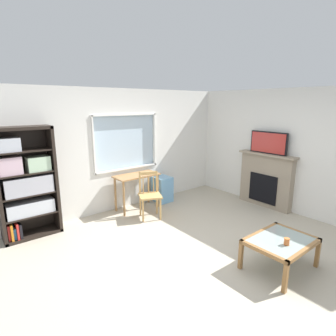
{
  "coord_description": "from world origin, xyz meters",
  "views": [
    {
      "loc": [
        -2.8,
        -2.61,
        2.21
      ],
      "look_at": [
        0.08,
        0.97,
        1.12
      ],
      "focal_mm": 29.15,
      "sensor_mm": 36.0,
      "label": 1
    }
  ],
  "objects_px": {
    "bookshelf": "(26,184)",
    "desk_under_window": "(137,181)",
    "wooden_chair": "(150,195)",
    "plastic_drawer_unit": "(162,189)",
    "tv": "(268,143)",
    "fireplace": "(266,180)",
    "sippy_cup": "(287,242)",
    "coffee_table": "(281,243)"
  },
  "relations": [
    {
      "from": "desk_under_window",
      "to": "sippy_cup",
      "type": "xyz_separation_m",
      "value": [
        0.27,
        -3.17,
        -0.16
      ]
    },
    {
      "from": "desk_under_window",
      "to": "tv",
      "type": "relative_size",
      "value": 1.14
    },
    {
      "from": "desk_under_window",
      "to": "fireplace",
      "type": "relative_size",
      "value": 0.74
    },
    {
      "from": "wooden_chair",
      "to": "fireplace",
      "type": "height_order",
      "value": "fireplace"
    },
    {
      "from": "tv",
      "to": "coffee_table",
      "type": "bearing_deg",
      "value": -142.85
    },
    {
      "from": "desk_under_window",
      "to": "tv",
      "type": "xyz_separation_m",
      "value": [
        2.28,
        -1.58,
        0.78
      ]
    },
    {
      "from": "plastic_drawer_unit",
      "to": "tv",
      "type": "relative_size",
      "value": 0.7
    },
    {
      "from": "sippy_cup",
      "to": "desk_under_window",
      "type": "bearing_deg",
      "value": 94.88
    },
    {
      "from": "plastic_drawer_unit",
      "to": "sippy_cup",
      "type": "height_order",
      "value": "plastic_drawer_unit"
    },
    {
      "from": "plastic_drawer_unit",
      "to": "fireplace",
      "type": "bearing_deg",
      "value": -45.81
    },
    {
      "from": "plastic_drawer_unit",
      "to": "sippy_cup",
      "type": "relative_size",
      "value": 6.4
    },
    {
      "from": "bookshelf",
      "to": "plastic_drawer_unit",
      "type": "relative_size",
      "value": 3.22
    },
    {
      "from": "plastic_drawer_unit",
      "to": "tv",
      "type": "xyz_separation_m",
      "value": [
        1.57,
        -1.63,
        1.11
      ]
    },
    {
      "from": "coffee_table",
      "to": "sippy_cup",
      "type": "height_order",
      "value": "sippy_cup"
    },
    {
      "from": "bookshelf",
      "to": "tv",
      "type": "height_order",
      "value": "bookshelf"
    },
    {
      "from": "bookshelf",
      "to": "fireplace",
      "type": "height_order",
      "value": "bookshelf"
    },
    {
      "from": "wooden_chair",
      "to": "fireplace",
      "type": "relative_size",
      "value": 0.71
    },
    {
      "from": "bookshelf",
      "to": "wooden_chair",
      "type": "relative_size",
      "value": 2.06
    },
    {
      "from": "wooden_chair",
      "to": "tv",
      "type": "height_order",
      "value": "tv"
    },
    {
      "from": "bookshelf",
      "to": "plastic_drawer_unit",
      "type": "distance_m",
      "value": 2.86
    },
    {
      "from": "bookshelf",
      "to": "plastic_drawer_unit",
      "type": "height_order",
      "value": "bookshelf"
    },
    {
      "from": "wooden_chair",
      "to": "tv",
      "type": "relative_size",
      "value": 1.09
    },
    {
      "from": "wooden_chair",
      "to": "sippy_cup",
      "type": "xyz_separation_m",
      "value": [
        0.3,
        -2.65,
        0.01
      ]
    },
    {
      "from": "bookshelf",
      "to": "desk_under_window",
      "type": "bearing_deg",
      "value": -2.97
    },
    {
      "from": "fireplace",
      "to": "tv",
      "type": "relative_size",
      "value": 1.54
    },
    {
      "from": "wooden_chair",
      "to": "fireplace",
      "type": "distance_m",
      "value": 2.57
    },
    {
      "from": "wooden_chair",
      "to": "desk_under_window",
      "type": "bearing_deg",
      "value": 86.22
    },
    {
      "from": "desk_under_window",
      "to": "coffee_table",
      "type": "bearing_deg",
      "value": -83.42
    },
    {
      "from": "plastic_drawer_unit",
      "to": "coffee_table",
      "type": "distance_m",
      "value": 3.12
    },
    {
      "from": "bookshelf",
      "to": "tv",
      "type": "bearing_deg",
      "value": -21.24
    },
    {
      "from": "fireplace",
      "to": "tv",
      "type": "distance_m",
      "value": 0.82
    },
    {
      "from": "desk_under_window",
      "to": "tv",
      "type": "height_order",
      "value": "tv"
    },
    {
      "from": "bookshelf",
      "to": "coffee_table",
      "type": "xyz_separation_m",
      "value": [
        2.42,
        -3.15,
        -0.56
      ]
    },
    {
      "from": "bookshelf",
      "to": "desk_under_window",
      "type": "height_order",
      "value": "bookshelf"
    },
    {
      "from": "sippy_cup",
      "to": "bookshelf",
      "type": "bearing_deg",
      "value": 125.6
    },
    {
      "from": "desk_under_window",
      "to": "tv",
      "type": "distance_m",
      "value": 2.88
    },
    {
      "from": "wooden_chair",
      "to": "plastic_drawer_unit",
      "type": "xyz_separation_m",
      "value": [
        0.74,
        0.57,
        -0.18
      ]
    },
    {
      "from": "fireplace",
      "to": "sippy_cup",
      "type": "height_order",
      "value": "fireplace"
    },
    {
      "from": "fireplace",
      "to": "desk_under_window",
      "type": "bearing_deg",
      "value": 145.42
    },
    {
      "from": "bookshelf",
      "to": "wooden_chair",
      "type": "height_order",
      "value": "bookshelf"
    },
    {
      "from": "coffee_table",
      "to": "desk_under_window",
      "type": "bearing_deg",
      "value": 96.58
    },
    {
      "from": "bookshelf",
      "to": "coffee_table",
      "type": "relative_size",
      "value": 2.05
    }
  ]
}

